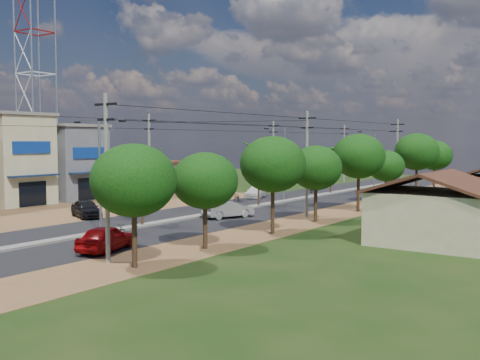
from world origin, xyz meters
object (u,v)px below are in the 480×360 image
Objects in this scene: car_white_far at (256,192)px; car_red_near at (106,239)px; car_parked_dark at (86,209)px; moto_rider_east at (116,233)px; car_silver_mid at (228,210)px.

car_red_near is at bearing -91.38° from car_white_far.
car_parked_dark is (-2.50, -22.14, 0.10)m from car_white_far.
car_white_far reaches higher than moto_rider_east.
car_red_near is 1.02× the size of car_silver_mid.
car_red_near reaches higher than car_white_far.
car_white_far is 2.60× the size of moto_rider_east.
car_white_far is at bearing -90.82° from car_red_near.
car_silver_mid is at bearing -83.56° from car_white_far.
moto_rider_east is at bearing -94.19° from car_white_far.
moto_rider_east is at bearing -69.84° from car_red_near.
car_red_near is 3.97m from moto_rider_east.
car_white_far is at bearing -43.00° from car_silver_mid.
car_silver_mid reaches higher than moto_rider_east.
car_red_near is 15.32m from car_parked_dark.
car_red_near is 32.57m from car_white_far.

